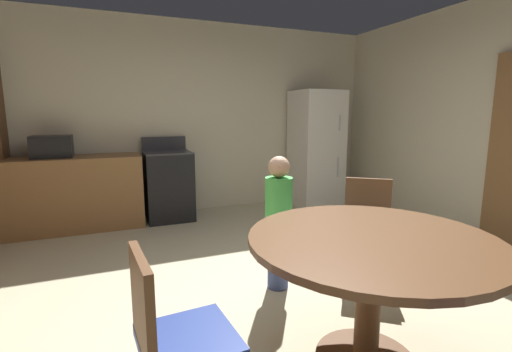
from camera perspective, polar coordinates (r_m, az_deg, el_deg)
ground_plane at (r=2.88m, az=3.92°, el=-19.65°), size 14.00×14.00×0.00m
wall_back at (r=5.38m, az=-10.42°, el=8.95°), size 5.95×0.12×2.70m
kitchen_counter at (r=5.00m, az=-28.65°, el=-2.56°), size 1.92×0.60×0.90m
oven_range at (r=5.01m, az=-13.62°, el=-1.38°), size 0.60×0.60×1.10m
refrigerator at (r=5.69m, az=9.42°, el=4.27°), size 0.68×0.68×1.76m
microwave at (r=4.92m, az=-29.50°, el=4.04°), size 0.44×0.32×0.26m
dining_table at (r=2.13m, az=17.61°, el=-12.79°), size 1.35×1.35×0.76m
chair_northeast at (r=3.21m, az=17.09°, el=-7.20°), size 0.56×0.56×0.87m
chair_west at (r=1.69m, az=-13.07°, el=-23.14°), size 0.43×0.43×0.87m
person_child at (r=2.92m, az=3.56°, el=-6.85°), size 0.23×0.23×1.09m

